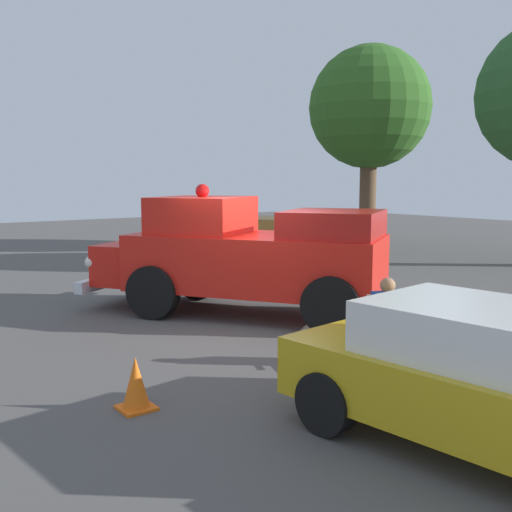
% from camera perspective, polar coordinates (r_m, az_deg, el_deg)
% --- Properties ---
extents(ground_plane, '(60.00, 60.00, 0.00)m').
position_cam_1_polar(ground_plane, '(11.13, 0.17, -6.53)').
color(ground_plane, '#514F4C').
extents(vintage_fire_truck, '(6.17, 5.07, 2.59)m').
position_cam_1_polar(vintage_fire_truck, '(11.74, -1.07, 0.14)').
color(vintage_fire_truck, black).
rests_on(vintage_fire_truck, ground).
extents(classic_hot_rod, '(4.54, 2.35, 1.46)m').
position_cam_1_polar(classic_hot_rod, '(6.27, 22.62, -11.15)').
color(classic_hot_rod, black).
rests_on(classic_hot_rod, ground).
extents(parked_pickup, '(5.01, 4.13, 1.90)m').
position_cam_1_polar(parked_pickup, '(19.62, -2.34, 2.45)').
color(parked_pickup, black).
rests_on(parked_pickup, ground).
extents(lawn_chair_near_truck, '(0.64, 0.64, 1.02)m').
position_cam_1_polar(lawn_chair_near_truck, '(8.82, 12.32, -6.47)').
color(lawn_chair_near_truck, '#B7BABF').
rests_on(lawn_chair_near_truck, ground).
extents(lawn_chair_by_car, '(0.69, 0.69, 1.02)m').
position_cam_1_polar(lawn_chair_by_car, '(15.23, 2.48, -0.49)').
color(lawn_chair_by_car, '#B7BABF').
rests_on(lawn_chair_by_car, ground).
extents(lawn_chair_spare, '(0.58, 0.59, 1.02)m').
position_cam_1_polar(lawn_chair_spare, '(15.14, -5.87, -0.58)').
color(lawn_chair_spare, '#B7BABF').
rests_on(lawn_chair_spare, ground).
extents(spectator_seated, '(0.63, 0.55, 1.29)m').
position_cam_1_polar(spectator_seated, '(8.68, 12.72, -5.98)').
color(spectator_seated, '#383842').
rests_on(spectator_seated, ground).
extents(oak_tree_left, '(4.66, 4.66, 7.75)m').
position_cam_1_polar(oak_tree_left, '(23.75, 10.90, 13.76)').
color(oak_tree_left, brown).
rests_on(oak_tree_left, ground).
extents(traffic_cone, '(0.40, 0.40, 0.64)m').
position_cam_1_polar(traffic_cone, '(7.20, -11.49, -11.98)').
color(traffic_cone, orange).
rests_on(traffic_cone, ground).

